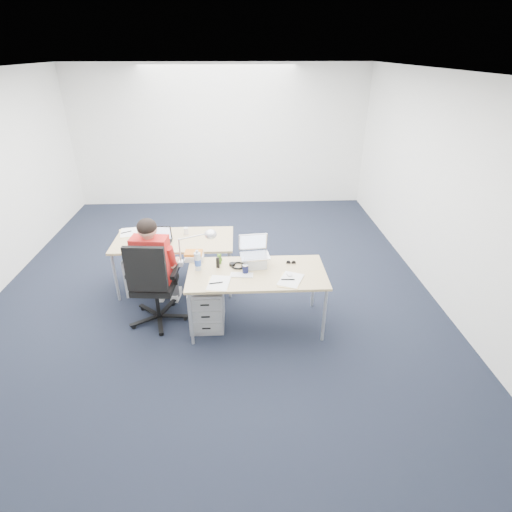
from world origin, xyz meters
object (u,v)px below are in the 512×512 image
(desk_near, at_px, (257,276))
(far_cup, at_px, (186,231))
(seated_person, at_px, (157,266))
(drawer_pedestal_near, at_px, (207,305))
(headphones, at_px, (238,265))
(wireless_keyboard, at_px, (242,275))
(computer_mouse, at_px, (289,275))
(silver_laptop, at_px, (255,252))
(desk_far, at_px, (174,242))
(sunglasses, at_px, (291,263))
(dark_laptop, at_px, (157,236))
(desk_lamp, at_px, (192,247))
(bear_figurine, at_px, (219,259))
(water_bottle, at_px, (198,260))
(drawer_pedestal_far, at_px, (143,271))
(cordless_phone, at_px, (218,263))
(book_stack, at_px, (194,256))
(can_koozie, at_px, (245,269))
(office_chair, at_px, (156,299))

(desk_near, height_order, far_cup, far_cup)
(seated_person, xyz_separation_m, far_cup, (0.27, 0.81, 0.10))
(drawer_pedestal_near, height_order, headphones, headphones)
(wireless_keyboard, distance_m, computer_mouse, 0.54)
(computer_mouse, bearing_deg, silver_laptop, 122.99)
(silver_laptop, height_order, wireless_keyboard, silver_laptop)
(desk_far, xyz_separation_m, silver_laptop, (1.07, -0.80, 0.23))
(wireless_keyboard, distance_m, far_cup, 1.40)
(sunglasses, xyz_separation_m, far_cup, (-1.35, 0.92, 0.03))
(wireless_keyboard, distance_m, dark_laptop, 1.39)
(far_cup, bearing_deg, desk_lamp, -78.73)
(seated_person, bearing_deg, bear_figurine, 1.93)
(wireless_keyboard, xyz_separation_m, dark_laptop, (-1.09, 0.86, 0.11))
(computer_mouse, distance_m, water_bottle, 1.07)
(drawer_pedestal_far, distance_m, desk_lamp, 1.25)
(desk_near, height_order, desk_far, same)
(cordless_phone, bearing_deg, book_stack, 165.06)
(wireless_keyboard, relative_size, bear_figurine, 1.95)
(drawer_pedestal_near, height_order, dark_laptop, dark_laptop)
(desk_near, distance_m, wireless_keyboard, 0.19)
(desk_near, height_order, sunglasses, sunglasses)
(drawer_pedestal_far, height_order, headphones, headphones)
(wireless_keyboard, bearing_deg, cordless_phone, 151.67)
(drawer_pedestal_far, xyz_separation_m, can_koozie, (1.41, -0.90, 0.51))
(desk_lamp, bearing_deg, desk_near, -37.21)
(can_koozie, relative_size, dark_laptop, 0.35)
(desk_near, bearing_deg, book_stack, 154.98)
(desk_near, distance_m, office_chair, 1.28)
(cordless_phone, height_order, dark_laptop, dark_laptop)
(desk_far, distance_m, drawer_pedestal_far, 0.62)
(seated_person, bearing_deg, headphones, -1.79)
(desk_near, height_order, dark_laptop, dark_laptop)
(drawer_pedestal_far, relative_size, desk_lamp, 1.16)
(office_chair, height_order, far_cup, office_chair)
(desk_far, bearing_deg, silver_laptop, -36.70)
(wireless_keyboard, distance_m, sunglasses, 0.65)
(office_chair, distance_m, desk_lamp, 0.81)
(computer_mouse, xyz_separation_m, headphones, (-0.58, 0.25, 0.00))
(seated_person, distance_m, can_koozie, 1.13)
(drawer_pedestal_near, bearing_deg, drawer_pedestal_far, 137.92)
(drawer_pedestal_near, distance_m, drawer_pedestal_far, 1.27)
(desk_far, relative_size, silver_laptop, 4.47)
(drawer_pedestal_near, height_order, silver_laptop, silver_laptop)
(silver_laptop, height_order, bear_figurine, silver_laptop)
(desk_far, bearing_deg, dark_laptop, -139.87)
(cordless_phone, bearing_deg, sunglasses, 25.90)
(book_stack, xyz_separation_m, desk_lamp, (0.00, -0.14, 0.19))
(seated_person, distance_m, wireless_keyboard, 1.09)
(desk_lamp, bearing_deg, dark_laptop, 109.17)
(seated_person, relative_size, silver_laptop, 3.76)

